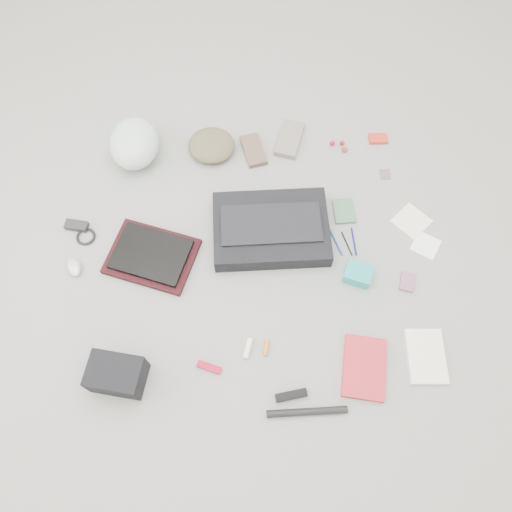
{
  "coord_description": "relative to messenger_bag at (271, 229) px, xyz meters",
  "views": [
    {
      "loc": [
        -0.09,
        -0.89,
        1.93
      ],
      "look_at": [
        0.0,
        0.0,
        0.05
      ],
      "focal_mm": 35.0,
      "sensor_mm": 36.0,
      "label": 1
    }
  ],
  "objects": [
    {
      "name": "book_red",
      "position": [
        0.29,
        -0.62,
        -0.03
      ],
      "size": [
        0.22,
        0.27,
        0.03
      ],
      "primitive_type": "cube",
      "rotation": [
        0.0,
        0.0,
        -0.25
      ],
      "color": "red",
      "rests_on": "ground_plane"
    },
    {
      "name": "mitten_right",
      "position": [
        0.15,
        0.49,
        -0.03
      ],
      "size": [
        0.17,
        0.23,
        0.03
      ],
      "primitive_type": "cube",
      "rotation": [
        0.0,
        0.0,
        -0.37
      ],
      "color": "gray",
      "rests_on": "ground_plane"
    },
    {
      "name": "stamp_sheet",
      "position": [
        0.57,
        0.26,
        -0.04
      ],
      "size": [
        0.05,
        0.06,
        0.0
      ],
      "primitive_type": "cube",
      "rotation": [
        0.0,
        0.0,
        -0.08
      ],
      "color": "#7B506D",
      "rests_on": "ground_plane"
    },
    {
      "name": "pen_navy",
      "position": [
        0.35,
        -0.08,
        -0.04
      ],
      "size": [
        0.01,
        0.13,
        0.01
      ],
      "primitive_type": "cylinder",
      "rotation": [
        1.57,
        0.0,
        -0.03
      ],
      "color": "navy",
      "rests_on": "ground_plane"
    },
    {
      "name": "beanie",
      "position": [
        -0.23,
        0.48,
        -0.0
      ],
      "size": [
        0.27,
        0.27,
        0.08
      ],
      "primitive_type": "ellipsoid",
      "rotation": [
        0.0,
        0.0,
        -0.31
      ],
      "color": "brown",
      "rests_on": "ground_plane"
    },
    {
      "name": "laptop_sleeve",
      "position": [
        -0.52,
        -0.06,
        -0.03
      ],
      "size": [
        0.43,
        0.39,
        0.02
      ],
      "primitive_type": "cube",
      "rotation": [
        0.0,
        0.0,
        -0.4
      ],
      "color": "black",
      "rests_on": "ground_plane"
    },
    {
      "name": "messenger_bag",
      "position": [
        0.0,
        0.0,
        0.0
      ],
      "size": [
        0.51,
        0.37,
        0.08
      ],
      "primitive_type": "cube",
      "rotation": [
        0.0,
        0.0,
        -0.05
      ],
      "color": "black",
      "rests_on": "ground_plane"
    },
    {
      "name": "u_lock",
      "position": [
        -0.0,
        -0.7,
        -0.03
      ],
      "size": [
        0.12,
        0.04,
        0.02
      ],
      "primitive_type": "cube",
      "rotation": [
        0.0,
        0.0,
        0.1
      ],
      "color": "black",
      "rests_on": "ground_plane"
    },
    {
      "name": "laptop",
      "position": [
        -0.52,
        -0.06,
        -0.01
      ],
      "size": [
        0.37,
        0.32,
        0.02
      ],
      "primitive_type": "cube",
      "rotation": [
        0.0,
        0.0,
        -0.4
      ],
      "color": "black",
      "rests_on": "laptop_sleeve"
    },
    {
      "name": "pen_black",
      "position": [
        0.32,
        -0.08,
        -0.04
      ],
      "size": [
        0.03,
        0.12,
        0.01
      ],
      "primitive_type": "cylinder",
      "rotation": [
        1.57,
        0.0,
        0.2
      ],
      "color": "black",
      "rests_on": "ground_plane"
    },
    {
      "name": "power_brick",
      "position": [
        -0.84,
        0.12,
        -0.03
      ],
      "size": [
        0.11,
        0.07,
        0.03
      ],
      "primitive_type": "cube",
      "rotation": [
        0.0,
        0.0,
        -0.27
      ],
      "color": "black",
      "rests_on": "ground_plane"
    },
    {
      "name": "napkin_top",
      "position": [
        0.63,
        -0.0,
        -0.04
      ],
      "size": [
        0.19,
        0.19,
        0.01
      ],
      "primitive_type": "cube",
      "rotation": [
        0.0,
        0.0,
        0.67
      ],
      "color": "white",
      "rests_on": "ground_plane"
    },
    {
      "name": "altoids_tin",
      "position": [
        0.57,
        0.46,
        -0.03
      ],
      "size": [
        0.09,
        0.06,
        0.02
      ],
      "primitive_type": "cube",
      "rotation": [
        0.0,
        0.0,
        -0.09
      ],
      "color": "red",
      "rests_on": "ground_plane"
    },
    {
      "name": "camera_bag",
      "position": [
        -0.64,
        -0.57,
        0.02
      ],
      "size": [
        0.23,
        0.19,
        0.13
      ],
      "primitive_type": "cube",
      "rotation": [
        0.0,
        0.0,
        -0.27
      ],
      "color": "black",
      "rests_on": "ground_plane"
    },
    {
      "name": "bike_helmet",
      "position": [
        -0.58,
        0.49,
        0.04
      ],
      "size": [
        0.25,
        0.3,
        0.17
      ],
      "primitive_type": "ellipsoid",
      "rotation": [
        0.0,
        0.0,
        -0.09
      ],
      "color": "silver",
      "rests_on": "ground_plane"
    },
    {
      "name": "pen_blue",
      "position": [
        0.27,
        -0.07,
        -0.04
      ],
      "size": [
        0.04,
        0.14,
        0.01
      ],
      "primitive_type": "cylinder",
      "rotation": [
        1.57,
        0.0,
        0.25
      ],
      "color": "navy",
      "rests_on": "ground_plane"
    },
    {
      "name": "toiletry_tube_white",
      "position": [
        -0.15,
        -0.5,
        -0.03
      ],
      "size": [
        0.05,
        0.08,
        0.02
      ],
      "primitive_type": "cylinder",
      "rotation": [
        1.57,
        0.0,
        -0.35
      ],
      "color": "white",
      "rests_on": "ground_plane"
    },
    {
      "name": "lollipop_a",
      "position": [
        0.35,
        0.45,
        -0.03
      ],
      "size": [
        0.03,
        0.03,
        0.02
      ],
      "primitive_type": "sphere",
      "rotation": [
        0.0,
        0.0,
        0.25
      ],
      "color": "red",
      "rests_on": "ground_plane"
    },
    {
      "name": "lollipop_b",
      "position": [
        0.4,
        0.45,
        -0.03
      ],
      "size": [
        0.03,
        0.03,
        0.02
      ],
      "primitive_type": "sphere",
      "rotation": [
        0.0,
        0.0,
        0.1
      ],
      "color": "red",
      "rests_on": "ground_plane"
    },
    {
      "name": "toiletry_tube_orange",
      "position": [
        -0.08,
        -0.51,
        -0.03
      ],
      "size": [
        0.03,
        0.06,
        0.02
      ],
      "primitive_type": "cylinder",
      "rotation": [
        1.57,
        0.0,
        -0.27
      ],
      "color": "#C97122",
      "rests_on": "ground_plane"
    },
    {
      "name": "notepad",
      "position": [
        0.34,
        0.08,
        -0.03
      ],
      "size": [
        0.1,
        0.13,
        0.01
      ],
      "primitive_type": "cube",
      "rotation": [
        0.0,
        0.0,
        -0.03
      ],
      "color": "#3E6A4B",
      "rests_on": "ground_plane"
    },
    {
      "name": "mouse",
      "position": [
        -0.84,
        -0.08,
        -0.02
      ],
      "size": [
        0.08,
        0.1,
        0.03
      ],
      "primitive_type": "ellipsoid",
      "rotation": [
        0.0,
        0.0,
        0.32
      ],
      "color": "silver",
      "rests_on": "ground_plane"
    },
    {
      "name": "lollipop_c",
      "position": [
        0.4,
        0.41,
        -0.03
      ],
      "size": [
        0.03,
        0.03,
        0.03
      ],
      "primitive_type": "sphere",
      "rotation": [
        0.0,
        0.0,
        0.03
      ],
      "color": "#B52B14",
      "rests_on": "ground_plane"
    },
    {
      "name": "card_deck",
      "position": [
        0.54,
        -0.29,
        -0.03
      ],
      "size": [
        0.08,
        0.1,
        0.02
      ],
      "primitive_type": "cube",
      "rotation": [
        0.0,
        0.0,
        -0.36
      ],
      "color": "#905F78",
      "rests_on": "ground_plane"
    },
    {
      "name": "bike_pump",
      "position": [
        0.05,
        -0.76,
        -0.03
      ],
      "size": [
        0.3,
        0.04,
        0.03
      ],
      "primitive_type": "cylinder",
      "rotation": [
        0.0,
        1.57,
        -0.05
      ],
      "color": "black",
      "rests_on": "ground_plane"
    },
    {
      "name": "cable_coil",
      "position": [
        -0.8,
        0.06,
        -0.03
      ],
      "size": [
        0.09,
        0.09,
        0.01
      ],
      "primitive_type": "torus",
      "rotation": [
        0.0,
        0.0,
        0.06
      ],
      "color": "black",
      "rests_on": "ground_plane"
    },
    {
      "name": "napkin_bottom",
      "position": [
        0.66,
        -0.13,
        -0.04
      ],
      "size": [
        0.15,
        0.15,
        0.01
      ],
      "primitive_type": "cube",
      "rotation": [
        0.0,
        0.0,
        0.94
      ],
      "color": "white",
      "rests_on": "ground_plane"
    },
    {
      "name": "bag_flap",
      "position": [
        0.0,
        0.0,
        0.05
      ],
      "size": [
        0.43,
        0.21,
        0.01
      ],
      "primitive_type": "cube",
      "rotation": [
        0.0,
        0.0,
        -0.05
      ],
      "color": "black",
      "rests_on": "messenger_bag"
    },
    {
      "name": "ground_plane",
      "position": [
        -0.08,
        -0.13,
        -0.04
      ],
      "size": [
        4.0,
        4.0,
        0.0
      ],
      "primitive_type": "plane",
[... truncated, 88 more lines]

